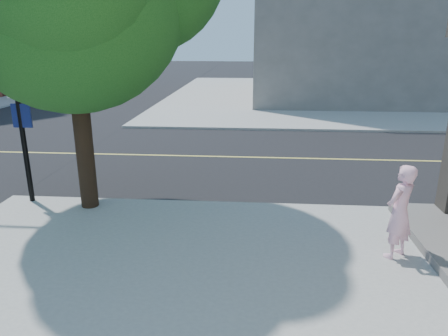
{
  "coord_description": "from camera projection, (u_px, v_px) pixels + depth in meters",
  "views": [
    {
      "loc": [
        5.23,
        -9.58,
        3.99
      ],
      "look_at": [
        4.55,
        -0.97,
        1.3
      ],
      "focal_mm": 33.33,
      "sensor_mm": 36.0,
      "label": 1
    }
  ],
  "objects": [
    {
      "name": "sidewalk_ne",
      "position": [
        371.0,
        95.0,
        30.13
      ],
      "size": [
        29.0,
        25.0,
        0.12
      ],
      "primitive_type": "cube",
      "color": "#9E9E9B",
      "rests_on": "ground"
    },
    {
      "name": "road_ew",
      "position": [
        110.0,
        154.0,
        14.98
      ],
      "size": [
        140.0,
        9.0,
        0.01
      ],
      "primitive_type": "cube",
      "color": "black",
      "rests_on": "ground"
    },
    {
      "name": "man_on_phone",
      "position": [
        399.0,
        212.0,
        7.49
      ],
      "size": [
        0.77,
        0.74,
        1.77
      ],
      "primitive_type": "imported",
      "rotation": [
        0.0,
        0.0,
        3.86
      ],
      "color": "#FDB9D5",
      "rests_on": "sidewalk_se"
    },
    {
      "name": "ground",
      "position": [
        51.0,
        201.0,
        10.7
      ],
      "size": [
        140.0,
        140.0,
        0.0
      ],
      "primitive_type": "plane",
      "color": "black",
      "rests_on": "ground"
    }
  ]
}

